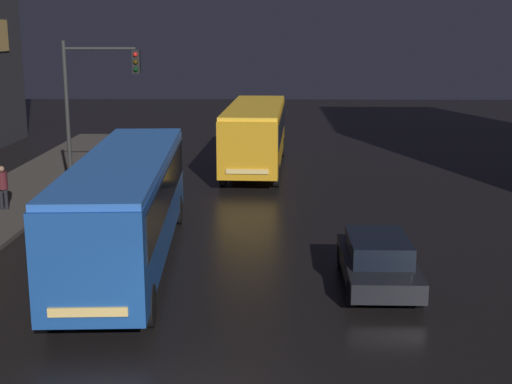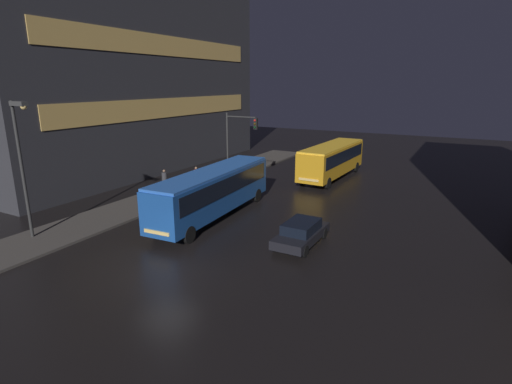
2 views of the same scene
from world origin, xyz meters
The scene contains 5 objects.
bus_near centered at (-2.74, 8.02, 1.99)m, with size 3.00×11.96×3.22m.
bus_far centered at (0.64, 22.71, 1.96)m, with size 3.05×10.79×3.17m.
car_taxi centered at (4.22, 6.38, 0.71)m, with size 1.90×4.35×1.36m.
pedestrian_mid centered at (-8.57, 13.93, 1.12)m, with size 0.52×0.52×1.65m.
traffic_light_main centered at (-5.55, 15.81, 4.24)m, with size 2.99×0.35×6.31m.
Camera 1 is at (1.34, -11.71, 6.64)m, focal length 50.00 mm.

